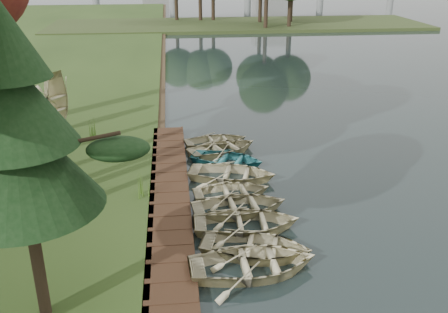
{
  "coord_description": "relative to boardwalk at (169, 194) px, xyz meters",
  "views": [
    {
      "loc": [
        -1.34,
        -18.42,
        9.34
      ],
      "look_at": [
        0.74,
        0.82,
        1.39
      ],
      "focal_mm": 40.0,
      "sensor_mm": 36.0,
      "label": 1
    }
  ],
  "objects": [
    {
      "name": "rowboat_2",
      "position": [
        2.74,
        -2.99,
        0.3
      ],
      "size": [
        3.89,
        2.82,
        0.79
      ],
      "primitive_type": "imported",
      "rotation": [
        0.0,
        0.0,
        1.55
      ],
      "color": "#C5BC8F",
      "rests_on": "water"
    },
    {
      "name": "rowboat_0",
      "position": [
        2.57,
        -5.55,
        0.32
      ],
      "size": [
        4.17,
        3.08,
        0.83
      ],
      "primitive_type": "imported",
      "rotation": [
        0.0,
        0.0,
        1.62
      ],
      "color": "#C5BC8F",
      "rests_on": "water"
    },
    {
      "name": "stored_rowboat",
      "position": [
        -5.86,
        8.19,
        0.49
      ],
      "size": [
        3.98,
        3.64,
        0.67
      ],
      "primitive_type": "imported",
      "rotation": [
        3.14,
        0.0,
        1.04
      ],
      "color": "#C5BC8F",
      "rests_on": "bank"
    },
    {
      "name": "rowboat_3",
      "position": [
        2.67,
        -1.68,
        0.28
      ],
      "size": [
        3.93,
        3.0,
        0.76
      ],
      "primitive_type": "imported",
      "rotation": [
        0.0,
        0.0,
        1.68
      ],
      "color": "#C5BC8F",
      "rests_on": "water"
    },
    {
      "name": "pine_tree",
      "position": [
        -3.37,
        -7.09,
        5.44
      ],
      "size": [
        3.8,
        3.8,
        8.35
      ],
      "color": "black",
      "rests_on": "bank"
    },
    {
      "name": "peninsula",
      "position": [
        9.6,
        50.0,
        0.08
      ],
      "size": [
        50.0,
        14.0,
        0.45
      ],
      "primitive_type": "cube",
      "color": "#313F1C",
      "rests_on": "ground"
    },
    {
      "name": "rowboat_4",
      "position": [
        2.54,
        -0.32,
        0.23
      ],
      "size": [
        3.39,
        2.59,
        0.66
      ],
      "primitive_type": "imported",
      "rotation": [
        0.0,
        0.0,
        1.68
      ],
      "color": "#C5BC8F",
      "rests_on": "water"
    },
    {
      "name": "rowboat_5",
      "position": [
        2.74,
        1.31,
        0.3
      ],
      "size": [
        4.41,
        3.65,
        0.79
      ],
      "primitive_type": "imported",
      "rotation": [
        0.0,
        0.0,
        1.3
      ],
      "color": "#C5BC8F",
      "rests_on": "water"
    },
    {
      "name": "reeds_3",
      "position": [
        -2.71,
        3.58,
        0.58
      ],
      "size": [
        0.6,
        0.6,
        0.85
      ],
      "primitive_type": "cone",
      "color": "#3F661E",
      "rests_on": "bank"
    },
    {
      "name": "rowboat_7",
      "position": [
        2.67,
        4.48,
        0.27
      ],
      "size": [
        4.28,
        3.71,
        0.74
      ],
      "primitive_type": "imported",
      "rotation": [
        0.0,
        0.0,
        1.95
      ],
      "color": "#C5BC8F",
      "rests_on": "water"
    },
    {
      "name": "rowboat_6",
      "position": [
        2.72,
        3.04,
        0.26
      ],
      "size": [
        4.13,
        3.64,
        0.71
      ],
      "primitive_type": "imported",
      "rotation": [
        0.0,
        0.0,
        1.15
      ],
      "color": "#2C777B",
      "rests_on": "water"
    },
    {
      "name": "ground",
      "position": [
        1.6,
        0.0,
        -0.15
      ],
      "size": [
        300.0,
        300.0,
        0.0
      ],
      "primitive_type": "plane",
      "color": "#3D2F1D"
    },
    {
      "name": "reeds_1",
      "position": [
        -3.71,
        -0.49,
        0.66
      ],
      "size": [
        0.6,
        0.6,
        1.03
      ],
      "primitive_type": "cone",
      "color": "#3F661E",
      "rests_on": "bank"
    },
    {
      "name": "boardwalk",
      "position": [
        0.0,
        0.0,
        0.0
      ],
      "size": [
        1.6,
        16.0,
        0.3
      ],
      "primitive_type": "cube",
      "color": "#362215",
      "rests_on": "ground"
    },
    {
      "name": "rowboat_1",
      "position": [
        2.81,
        -4.59,
        0.28
      ],
      "size": [
        4.28,
        3.57,
        0.76
      ],
      "primitive_type": "imported",
      "rotation": [
        0.0,
        0.0,
        1.28
      ],
      "color": "#C5BC8F",
      "rests_on": "water"
    },
    {
      "name": "rowboat_8",
      "position": [
        2.45,
        5.6,
        0.24
      ],
      "size": [
        3.66,
        2.91,
        0.68
      ],
      "primitive_type": "imported",
      "rotation": [
        0.0,
        0.0,
        1.75
      ],
      "color": "#C5BC8F",
      "rests_on": "water"
    },
    {
      "name": "reeds_2",
      "position": [
        -4.0,
        6.64,
        0.69
      ],
      "size": [
        0.6,
        0.6,
        1.07
      ],
      "primitive_type": "cone",
      "color": "#3F661E",
      "rests_on": "bank"
    },
    {
      "name": "reeds_0",
      "position": [
        -1.0,
        -0.34,
        0.62
      ],
      "size": [
        0.6,
        0.6,
        0.94
      ],
      "primitive_type": "cone",
      "color": "#3F661E",
      "rests_on": "bank"
    }
  ]
}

